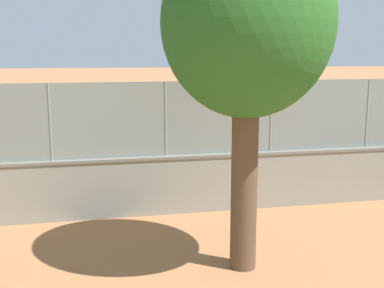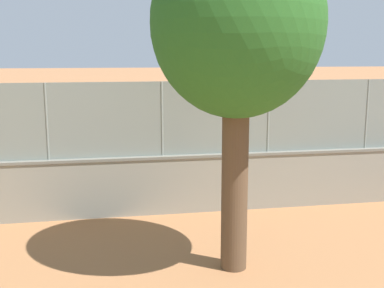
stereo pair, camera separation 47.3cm
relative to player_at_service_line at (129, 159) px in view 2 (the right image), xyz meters
The scene contains 7 objects.
ground_plane 8.63m from the player_at_service_line, 131.51° to the right, with size 260.00×260.00×0.00m, color #A36B42.
perimeter_wall 4.83m from the player_at_service_line, 144.92° to the left, with size 25.43×0.76×1.70m.
fence_panel_on_wall 5.14m from the player_at_service_line, 144.92° to the left, with size 24.99×0.37×2.09m.
player_at_service_line is the anchor object (origin of this frame).
player_foreground_swinging 6.40m from the player_at_service_line, 119.35° to the right, with size 0.69×1.22×1.50m.
sports_ball 2.10m from the player_at_service_line, 66.49° to the left, with size 0.08×0.08×0.08m, color orange.
tree_behind_wall_left 8.08m from the player_at_service_line, 106.14° to the left, with size 3.45×3.45×7.03m.
Camera 2 is at (6.26, 22.65, 4.56)m, focal length 45.41 mm.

